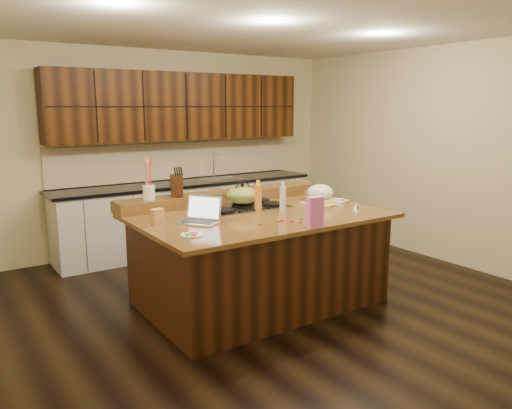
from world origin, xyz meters
TOP-DOWN VIEW (x-y plane):
  - room at (0.00, 0.00)m, footprint 5.52×5.02m
  - island at (0.00, 0.00)m, footprint 2.40×1.60m
  - back_ledge at (0.00, 0.70)m, footprint 2.40×0.30m
  - cooktop at (0.00, 0.30)m, footprint 0.92×0.52m
  - back_counter at (0.30, 2.23)m, footprint 3.70×0.66m
  - kettle at (0.00, 0.30)m, footprint 0.25×0.25m
  - green_bowl at (0.00, 0.30)m, footprint 0.38×0.38m
  - laptop at (-0.65, -0.03)m, footprint 0.41×0.43m
  - oil_bottle at (0.03, 0.06)m, footprint 0.09×0.09m
  - vinegar_bottle at (0.23, -0.08)m, footprint 0.07×0.07m
  - wooden_tray at (0.89, 0.08)m, footprint 0.57×0.48m
  - ramekin_a at (0.80, -0.01)m, footprint 0.12×0.12m
  - ramekin_b at (0.94, -0.16)m, footprint 0.10×0.10m
  - ramekin_c at (1.02, -0.05)m, footprint 0.10×0.10m
  - strainer_bowl at (0.92, 0.23)m, footprint 0.26×0.26m
  - kitchen_timer at (0.95, -0.38)m, footprint 0.09×0.09m
  - pink_bag at (0.06, -0.76)m, footprint 0.15×0.08m
  - candy_plate at (-0.94, -0.41)m, footprint 0.19×0.19m
  - package_box at (-1.03, 0.08)m, footprint 0.12×0.09m
  - utensil_crock at (-0.85, 0.70)m, footprint 0.12×0.12m
  - knife_block at (-0.55, 0.70)m, footprint 0.16×0.21m
  - gumdrop_0 at (-0.27, -0.41)m, footprint 0.02×0.02m
  - gumdrop_1 at (0.09, -0.61)m, footprint 0.02×0.02m
  - gumdrop_2 at (-0.01, -0.41)m, footprint 0.02×0.02m
  - gumdrop_3 at (0.17, -0.45)m, footprint 0.02×0.02m
  - gumdrop_4 at (0.07, -0.56)m, footprint 0.02×0.02m
  - gumdrop_5 at (-0.07, -0.41)m, footprint 0.02×0.02m
  - gumdrop_6 at (0.02, -0.50)m, footprint 0.02×0.02m
  - gumdrop_7 at (0.21, -0.60)m, footprint 0.02×0.02m
  - gumdrop_8 at (-0.03, -0.41)m, footprint 0.02×0.02m

SIDE VIEW (x-z plane):
  - island at x=0.00m, z-range 0.00..0.92m
  - candy_plate at x=-0.94m, z-range 0.92..0.93m
  - gumdrop_0 at x=-0.27m, z-range 0.92..0.94m
  - gumdrop_1 at x=0.09m, z-range 0.92..0.94m
  - gumdrop_2 at x=-0.01m, z-range 0.92..0.94m
  - gumdrop_3 at x=0.17m, z-range 0.92..0.94m
  - gumdrop_4 at x=0.07m, z-range 0.92..0.94m
  - gumdrop_5 at x=-0.07m, z-range 0.92..0.94m
  - gumdrop_6 at x=0.02m, z-range 0.92..0.94m
  - gumdrop_7 at x=0.21m, z-range 0.92..0.94m
  - gumdrop_8 at x=-0.03m, z-range 0.92..0.94m
  - cooktop at x=0.00m, z-range 0.91..0.96m
  - ramekin_a at x=0.80m, z-range 0.92..0.96m
  - ramekin_b at x=0.94m, z-range 0.92..0.96m
  - ramekin_c at x=1.02m, z-range 0.92..0.96m
  - kitchen_timer at x=0.95m, z-range 0.92..0.99m
  - strainer_bowl at x=0.92m, z-range 0.92..1.01m
  - back_ledge at x=0.00m, z-range 0.92..1.04m
  - laptop at x=-0.65m, z-range 0.87..1.10m
  - back_counter at x=0.30m, z-range -0.22..2.18m
  - package_box at x=-1.03m, z-range 0.92..1.07m
  - wooden_tray at x=0.89m, z-range 0.91..1.11m
  - vinegar_bottle at x=0.23m, z-range 0.92..1.17m
  - kettle at x=0.00m, z-range 0.97..1.14m
  - oil_bottle at x=0.03m, z-range 0.92..1.19m
  - green_bowl at x=0.00m, z-range 0.96..1.15m
  - pink_bag at x=0.06m, z-range 0.92..1.19m
  - utensil_crock at x=-0.85m, z-range 1.04..1.18m
  - knife_block at x=-0.55m, z-range 1.04..1.26m
  - room at x=0.00m, z-range -0.01..2.71m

